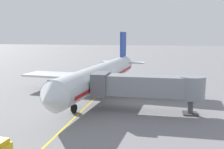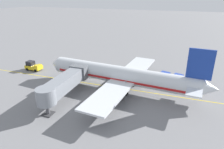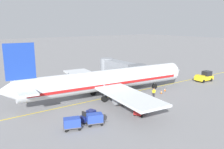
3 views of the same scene
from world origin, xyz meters
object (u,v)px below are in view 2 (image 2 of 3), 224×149
pushback_tractor (33,66)px  baggage_cart_front (165,74)px  safety_cone_nose_left (89,75)px  jet_bridge (64,83)px  parked_airliner (122,76)px  baggage_cart_second_in_train (179,77)px  safety_cone_nose_right (81,75)px  ground_crew_wing_walker (101,73)px  baggage_tug_trailing (165,78)px  baggage_tug_lead (135,71)px

pushback_tractor → baggage_cart_front: pushback_tractor is taller
baggage_cart_front → pushback_tractor: bearing=100.1°
pushback_tractor → safety_cone_nose_left: 15.94m
jet_bridge → parked_airliner: bearing=-48.8°
baggage_cart_second_in_train → safety_cone_nose_right: bearing=102.6°
safety_cone_nose_right → baggage_cart_second_in_train: bearing=-77.4°
baggage_cart_front → baggage_cart_second_in_train: same height
jet_bridge → baggage_cart_second_in_train: (16.92, -20.56, -2.51)m
safety_cone_nose_left → ground_crew_wing_walker: bearing=-74.5°
baggage_tug_trailing → baggage_cart_second_in_train: 3.31m
baggage_tug_trailing → ground_crew_wing_walker: 15.53m
parked_airliner → pushback_tractor: bearing=82.9°
pushback_tractor → ground_crew_wing_walker: pushback_tractor is taller
baggage_tug_trailing → safety_cone_nose_right: size_ratio=4.67×
baggage_tug_trailing → safety_cone_nose_left: baggage_tug_trailing is taller
jet_bridge → baggage_tug_lead: size_ratio=5.18×
ground_crew_wing_walker → safety_cone_nose_right: (-1.52, 4.73, -0.66)m
pushback_tractor → ground_crew_wing_walker: size_ratio=2.68×
ground_crew_wing_walker → baggage_cart_front: bearing=-74.9°
parked_airliner → safety_cone_nose_right: size_ratio=63.31×
ground_crew_wing_walker → baggage_tug_lead: bearing=-57.3°
baggage_tug_lead → baggage_cart_front: (-0.79, -7.64, 0.24)m
jet_bridge → baggage_cart_second_in_train: bearing=-50.5°
safety_cone_nose_right → baggage_tug_lead: bearing=-62.6°
baggage_cart_front → ground_crew_wing_walker: 15.81m
baggage_tug_lead → safety_cone_nose_left: (-5.72, 10.57, -0.42)m
baggage_cart_second_in_train → ground_crew_wing_walker: size_ratio=1.76×
baggage_tug_trailing → baggage_cart_front: size_ratio=0.93×
pushback_tractor → baggage_tug_trailing: size_ratio=1.64×
jet_bridge → baggage_tug_trailing: (15.71, -17.49, -2.74)m
baggage_cart_front → safety_cone_nose_left: bearing=105.1°
ground_crew_wing_walker → pushback_tractor: bearing=95.9°
pushback_tractor → safety_cone_nose_left: bearing=-85.9°
baggage_cart_second_in_train → ground_crew_wing_walker: bearing=101.2°
baggage_tug_trailing → baggage_tug_lead: bearing=72.3°
pushback_tractor → baggage_tug_trailing: pushback_tractor is taller
safety_cone_nose_right → baggage_cart_front: bearing=-74.3°
baggage_tug_lead → ground_crew_wing_walker: 9.07m
jet_bridge → ground_crew_wing_walker: bearing=-9.2°
pushback_tractor → baggage_tug_lead: (6.85, -26.45, -0.39)m
parked_airliner → baggage_tug_trailing: bearing=-47.3°
safety_cone_nose_right → safety_cone_nose_left: bearing=-68.7°
baggage_tug_trailing → ground_crew_wing_walker: bearing=99.1°
baggage_cart_front → safety_cone_nose_right: bearing=105.7°
jet_bridge → safety_cone_nose_left: (12.45, 0.78, -3.17)m
parked_airliner → safety_cone_nose_right: (3.67, 11.80, -2.90)m
baggage_cart_front → safety_cone_nose_left: (-4.93, 18.21, -0.66)m
baggage_cart_second_in_train → safety_cone_nose_left: baggage_cart_second_in_train is taller
pushback_tractor → baggage_cart_second_in_train: size_ratio=1.52×
parked_airliner → pushback_tractor: 26.17m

